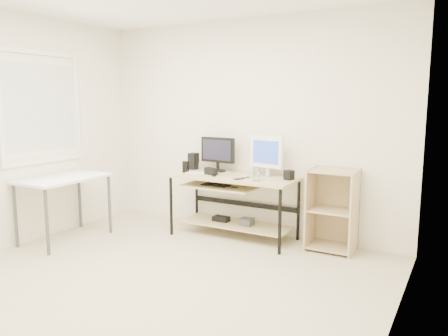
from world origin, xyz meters
TOP-DOWN VIEW (x-y plane):
  - room at (-0.14, 0.04)m, footprint 4.01×4.01m
  - desk at (-0.03, 1.66)m, footprint 1.50×0.65m
  - side_table at (-1.68, 0.60)m, footprint 0.60×1.00m
  - shelf_unit at (1.15, 1.82)m, footprint 0.50×0.40m
  - black_monitor at (-0.33, 1.84)m, footprint 0.47×0.19m
  - white_imac at (0.34, 1.84)m, footprint 0.44×0.14m
  - keyboard at (-0.42, 1.62)m, footprint 0.40×0.22m
  - mouse at (0.18, 1.62)m, footprint 0.10×0.13m
  - center_speaker at (-0.28, 1.59)m, footprint 0.18×0.12m
  - speaker_left at (-0.69, 1.84)m, footprint 0.12×0.12m
  - speaker_right at (0.66, 1.73)m, footprint 0.12×0.12m
  - audio_controller at (-0.63, 1.58)m, footprint 0.07×0.05m
  - volume_puck at (-0.18, 1.51)m, footprint 0.06×0.06m
  - smartphone at (0.15, 1.48)m, footprint 0.10×0.13m
  - coaster at (0.38, 1.48)m, footprint 0.12×0.12m
  - drinking_glass at (0.38, 1.48)m, footprint 0.10×0.10m

SIDE VIEW (x-z plane):
  - shelf_unit at x=1.15m, z-range 0.00..0.90m
  - desk at x=-0.03m, z-range 0.16..0.91m
  - side_table at x=-1.68m, z-range 0.30..1.05m
  - coaster at x=0.38m, z-range 0.75..0.76m
  - smartphone at x=0.15m, z-range 0.75..0.76m
  - keyboard at x=-0.42m, z-range 0.75..0.76m
  - volume_puck at x=-0.18m, z-range 0.75..0.77m
  - mouse at x=0.18m, z-range 0.75..0.79m
  - center_speaker at x=-0.28m, z-range 0.75..0.83m
  - speaker_right at x=0.66m, z-range 0.75..0.86m
  - audio_controller at x=-0.63m, z-range 0.75..0.89m
  - drinking_glass at x=0.38m, z-range 0.76..0.91m
  - speaker_left at x=-0.69m, z-range 0.76..0.97m
  - black_monitor at x=-0.33m, z-range 0.78..1.21m
  - white_imac at x=0.34m, z-range 0.79..1.26m
  - room at x=-0.14m, z-range 0.01..2.63m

